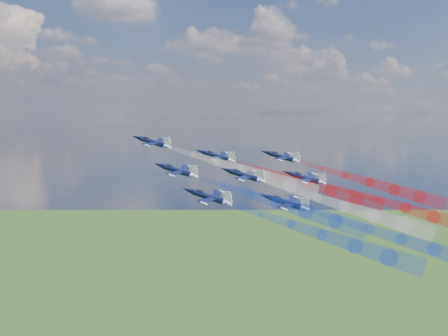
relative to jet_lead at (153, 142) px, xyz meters
name	(u,v)px	position (x,y,z in m)	size (l,w,h in m)	color
jet_lead	(153,142)	(0.00, 0.00, 0.00)	(9.86, 12.32, 3.29)	black
trail_lead	(240,169)	(18.30, -16.59, -6.20)	(4.11, 40.05, 4.11)	white
jet_inner_left	(177,171)	(1.67, -17.87, -5.91)	(9.86, 12.32, 3.29)	black
trail_inner_left	(277,203)	(19.96, -34.46, -12.11)	(4.11, 40.05, 4.11)	blue
jet_inner_right	(217,156)	(16.93, -3.07, -3.96)	(9.86, 12.32, 3.29)	black
trail_inner_right	(306,183)	(35.23, -19.66, -10.15)	(4.11, 40.05, 4.11)	red
jet_outer_left	(209,197)	(4.54, -32.64, -10.28)	(9.86, 12.32, 3.29)	black
trail_outer_left	(322,235)	(22.84, -49.23, -16.48)	(4.11, 40.05, 4.11)	blue
jet_center_third	(244,175)	(18.29, -19.30, -7.54)	(9.86, 12.32, 3.29)	black
trail_center_third	(345,207)	(36.59, -35.90, -13.74)	(4.11, 40.05, 4.11)	white
jet_outer_right	(282,157)	(36.89, -2.23, -4.70)	(9.86, 12.32, 3.29)	black
trail_outer_right	(370,182)	(55.18, -18.82, -10.89)	(4.11, 40.05, 4.11)	red
jet_rear_left	(286,203)	(21.95, -34.85, -12.16)	(9.86, 12.32, 3.29)	black
trail_rear_left	(401,239)	(40.24, -51.45, -18.36)	(4.11, 40.05, 4.11)	blue
jet_rear_right	(306,178)	(35.51, -19.07, -8.94)	(9.86, 12.32, 3.29)	black
trail_rear_right	(406,208)	(53.81, -35.67, -15.14)	(4.11, 40.05, 4.11)	red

